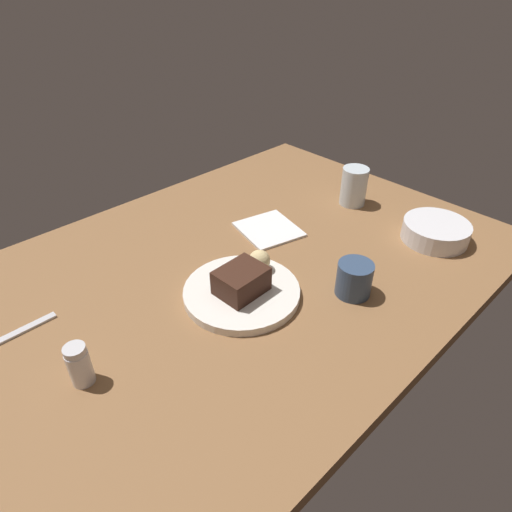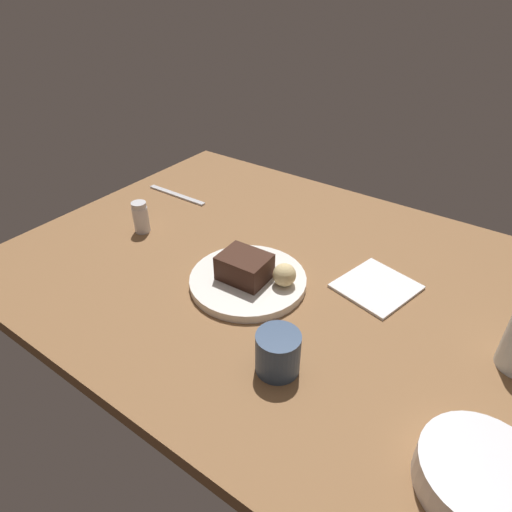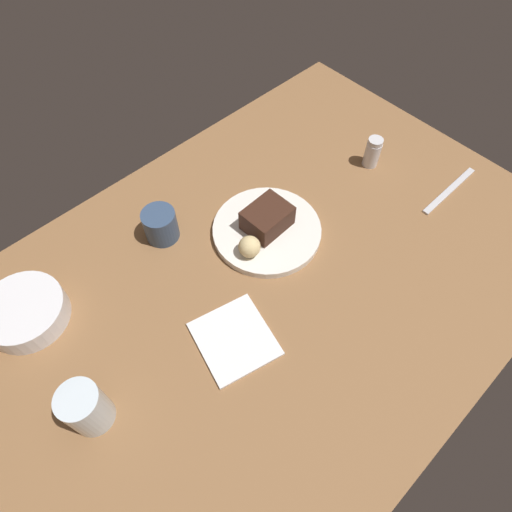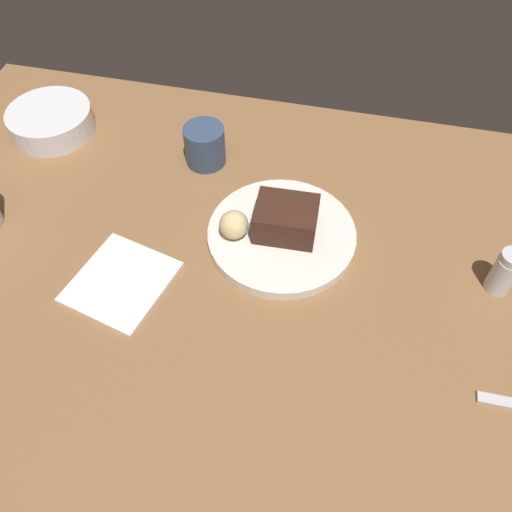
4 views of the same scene
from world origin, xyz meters
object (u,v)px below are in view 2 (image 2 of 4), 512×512
Objects in this scene: side_bowl at (480,477)px; folded_napkin at (376,287)px; dessert_plate at (248,280)px; bread_roll at (284,275)px; chocolate_cake_slice at (244,267)px; butter_knife at (177,195)px; salt_shaker at (141,217)px; coffee_cup at (278,353)px.

folded_napkin is at bearing -49.80° from side_bowl.
dessert_plate is 7.90cm from bread_roll.
chocolate_cake_slice is 0.49× the size of butter_knife.
salt_shaker is at bearing -3.46° from dessert_plate.
bread_roll is 19.21cm from coffee_cup.
chocolate_cake_slice is at bearing -39.99° from coffee_cup.
dessert_plate is 3.28× the size of coffee_cup.
dessert_plate is 2.47× the size of chocolate_cake_slice.
chocolate_cake_slice is at bearing 32.81° from folded_napkin.
dessert_plate is 43.26cm from butter_knife.
butter_knife is (38.43, -19.87, -0.60)cm from dessert_plate.
coffee_cup reaches higher than dessert_plate.
butter_knife is at bearing -23.09° from side_bowl.
bread_roll is 18.48cm from folded_napkin.
chocolate_cake_slice reaches higher than side_bowl.
dessert_plate is at bearing 17.22° from bread_roll.
salt_shaker is 1.07× the size of coffee_cup.
salt_shaker is (39.00, 0.22, -0.24)cm from bread_roll.
dessert_plate is 48.94cm from side_bowl.
side_bowl is 91.97cm from butter_knife.
butter_knife is 1.37× the size of folded_napkin.
coffee_cup is 0.50× the size of folded_napkin.
dessert_plate reaches higher than folded_napkin.
coffee_cup is (29.78, -1.61, 1.25)cm from side_bowl.
salt_shaker is at bearing -70.82° from butter_knife.
chocolate_cake_slice is (0.45, 0.46, 3.38)cm from dessert_plate.
bread_roll is at bearing -25.07° from side_bowl.
butter_knife is at bearing -28.16° from chocolate_cake_slice.
coffee_cup reaches higher than side_bowl.
folded_napkin is at bearing -6.54° from butter_knife.
bread_roll reaches higher than dessert_plate.
folded_napkin is (-14.17, -11.29, -3.63)cm from bread_roll.
bread_roll is 0.23× the size of butter_knife.
dessert_plate is 32.24cm from salt_shaker.
chocolate_cake_slice is 2.08× the size of bread_roll.
coffee_cup is (-48.43, 16.51, -0.20)cm from salt_shaker.
dessert_plate is at bearing -134.12° from chocolate_cake_slice.
bread_roll is 39.00cm from salt_shaker.
bread_roll reaches higher than folded_napkin.
chocolate_cake_slice is 0.61× the size of side_bowl.
salt_shaker is at bearing 0.32° from bread_roll.
dessert_plate is at bearing -19.33° from side_bowl.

